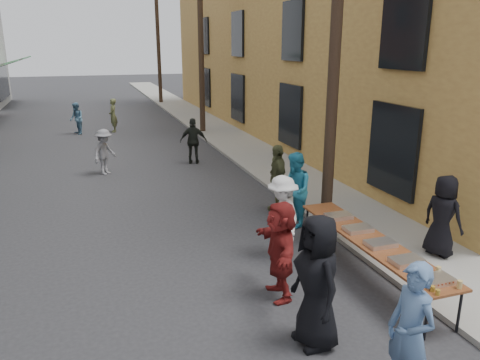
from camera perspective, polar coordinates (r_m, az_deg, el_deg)
ground at (r=7.62m, az=-8.21°, el=-16.28°), size 120.00×120.00×0.00m
sidewalk at (r=22.55m, az=-2.81°, el=5.99°), size 2.20×60.00×0.10m
building_ochre at (r=23.71m, az=12.82°, el=18.15°), size 10.00×28.00×10.00m
utility_pole_near at (r=10.78m, az=11.67°, el=18.20°), size 0.26×0.26×9.00m
utility_pole_mid at (r=22.01m, az=-4.81°, el=17.34°), size 0.26×0.26×9.00m
utility_pole_far at (r=33.78m, az=-9.97°, el=16.79°), size 0.26×0.26×9.00m
serving_table at (r=8.69m, az=15.57°, el=-7.17°), size 0.70×4.00×0.75m
catering_tray_sausage at (r=7.50m, az=22.73°, el=-11.15°), size 0.50×0.33×0.08m
catering_tray_foil_b at (r=7.93m, az=19.66°, el=-9.26°), size 0.50×0.33×0.08m
catering_tray_buns at (r=8.44m, az=16.74°, el=-7.42°), size 0.50×0.33×0.08m
catering_tray_foil_d at (r=8.96m, az=14.19°, el=-5.79°), size 0.50×0.33×0.08m
catering_tray_buns_end at (r=9.52m, az=11.94°, el=-4.32°), size 0.50×0.33×0.08m
condiment_jar_a at (r=7.17m, az=22.96°, el=-12.49°), size 0.07×0.07×0.08m
condiment_jar_b at (r=7.23m, az=22.43°, el=-12.16°), size 0.07×0.07×0.08m
condiment_jar_c at (r=7.30m, az=21.91°, el=-11.83°), size 0.07×0.07×0.08m
cup_stack at (r=7.45m, az=25.20°, el=-11.44°), size 0.08×0.08×0.12m
guest_front_a at (r=6.61m, az=9.37°, el=-12.13°), size 0.65×0.97×1.92m
guest_front_b at (r=5.97m, az=20.07°, el=-17.25°), size 0.48×0.68×1.77m
guest_front_c at (r=10.75m, az=6.69°, el=-1.22°), size 0.79×0.94×1.73m
guest_front_d at (r=9.17m, az=5.17°, el=-4.54°), size 0.63×1.08×1.67m
guest_front_e at (r=11.64m, az=4.56°, el=0.18°), size 0.52×1.04×1.72m
guest_queue_back at (r=7.75m, az=4.93°, el=-8.50°), size 0.70×1.61×1.68m
server at (r=9.81m, az=23.50°, el=-4.01°), size 0.72×0.90×1.61m
passerby_left at (r=15.65m, az=-16.20°, el=3.31°), size 1.04×1.07×1.47m
passerby_mid at (r=16.49m, az=-5.68°, el=4.75°), size 1.02×0.68×1.60m
passerby_right at (r=23.24m, az=-15.21°, el=7.61°), size 0.41×0.60×1.58m
passerby_far at (r=23.11m, az=-19.31°, el=7.08°), size 0.74×0.85×1.48m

